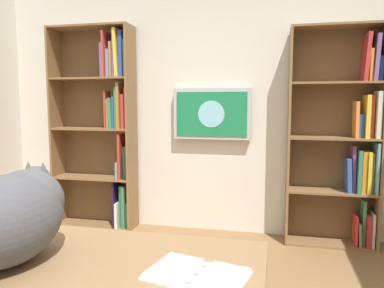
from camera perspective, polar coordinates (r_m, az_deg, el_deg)
wall_back at (r=3.82m, az=2.52°, el=6.66°), size 4.52×0.06×2.70m
bookshelf_left at (r=3.66m, az=22.59°, el=0.46°), size 0.82×0.28×2.02m
bookshelf_right at (r=4.02m, az=-13.42°, el=2.68°), size 0.89×0.28×2.11m
wall_mounted_tv at (r=3.73m, az=3.08°, el=4.65°), size 0.78×0.07×0.51m
cat at (r=1.55m, az=-25.73°, el=-9.63°), size 0.33×0.61×0.35m
open_binder at (r=1.33m, az=0.76°, el=-19.46°), size 0.37×0.29×0.02m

